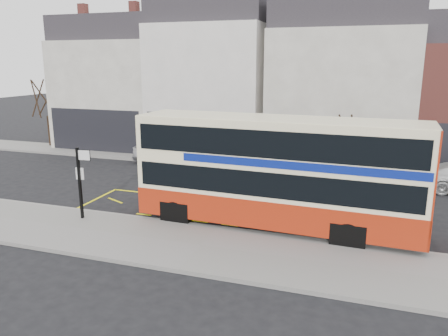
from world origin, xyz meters
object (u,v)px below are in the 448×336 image
(street_tree_left, at_px, (45,88))
(double_decker_bus, at_px, (278,172))
(bus_stop_post, at_px, (81,176))
(car_silver, at_px, (168,151))
(street_tree_right, at_px, (343,121))
(car_grey, at_px, (254,161))

(street_tree_left, bearing_deg, double_decker_bus, -28.86)
(bus_stop_post, bearing_deg, double_decker_bus, 8.12)
(double_decker_bus, bearing_deg, car_silver, 137.58)
(bus_stop_post, distance_m, street_tree_right, 15.96)
(car_silver, bearing_deg, double_decker_bus, -145.32)
(bus_stop_post, bearing_deg, street_tree_right, 47.85)
(car_grey, distance_m, street_tree_right, 5.91)
(street_tree_right, bearing_deg, bus_stop_post, -126.79)
(street_tree_right, bearing_deg, car_grey, -152.31)
(double_decker_bus, height_order, car_silver, double_decker_bus)
(street_tree_right, bearing_deg, street_tree_left, 179.13)
(bus_stop_post, bearing_deg, street_tree_left, 128.40)
(car_silver, xyz_separation_m, street_tree_left, (-11.14, 2.05, 3.78))
(bus_stop_post, xyz_separation_m, car_silver, (-1.40, 11.04, -1.19))
(street_tree_left, xyz_separation_m, street_tree_right, (22.07, -0.34, -1.50))
(car_silver, bearing_deg, street_tree_right, -91.56)
(car_grey, bearing_deg, bus_stop_post, 152.07)
(car_silver, relative_size, car_grey, 0.99)
(car_grey, xyz_separation_m, street_tree_left, (-17.25, 2.87, 3.80))
(bus_stop_post, relative_size, street_tree_right, 0.67)
(bus_stop_post, distance_m, street_tree_left, 18.31)
(car_grey, relative_size, street_tree_left, 0.69)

